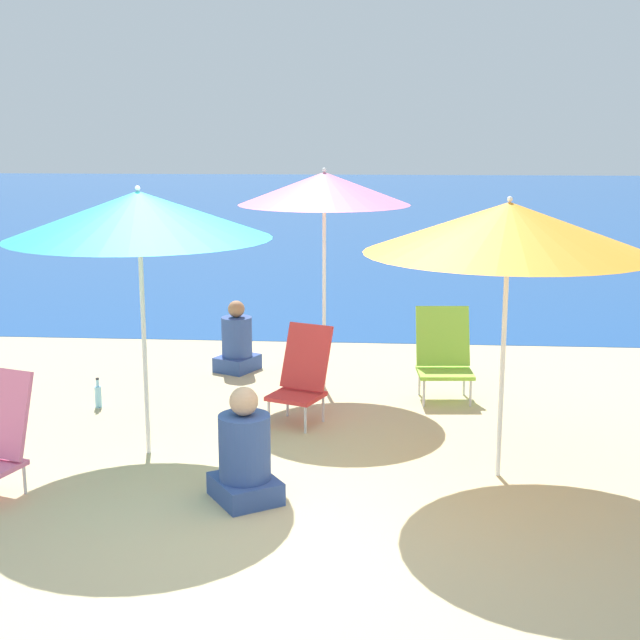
{
  "coord_description": "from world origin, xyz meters",
  "views": [
    {
      "loc": [
        0.88,
        -5.84,
        2.57
      ],
      "look_at": [
        0.34,
        1.4,
        1.0
      ],
      "focal_mm": 50.0,
      "sensor_mm": 36.0,
      "label": 1
    }
  ],
  "objects_px": {
    "beach_chair_lime": "(444,353)",
    "person_seated_near": "(237,343)",
    "water_bottle": "(98,396)",
    "beach_umbrella_pink": "(324,189)",
    "beach_umbrella_teal": "(139,215)",
    "person_seated_far": "(245,456)",
    "beach_umbrella_orange": "(509,228)",
    "beach_chair_red": "(302,374)"
  },
  "relations": [
    {
      "from": "beach_umbrella_teal",
      "to": "water_bottle",
      "type": "height_order",
      "value": "beach_umbrella_teal"
    },
    {
      "from": "beach_umbrella_teal",
      "to": "beach_chair_lime",
      "type": "relative_size",
      "value": 2.46
    },
    {
      "from": "person_seated_far",
      "to": "water_bottle",
      "type": "relative_size",
      "value": 2.89
    },
    {
      "from": "beach_chair_lime",
      "to": "person_seated_near",
      "type": "height_order",
      "value": "beach_chair_lime"
    },
    {
      "from": "beach_umbrella_teal",
      "to": "beach_umbrella_pink",
      "type": "bearing_deg",
      "value": 56.38
    },
    {
      "from": "beach_umbrella_orange",
      "to": "water_bottle",
      "type": "xyz_separation_m",
      "value": [
        -3.54,
        1.41,
        -1.76
      ]
    },
    {
      "from": "beach_chair_lime",
      "to": "person_seated_far",
      "type": "height_order",
      "value": "beach_chair_lime"
    },
    {
      "from": "water_bottle",
      "to": "beach_umbrella_pink",
      "type": "bearing_deg",
      "value": 20.96
    },
    {
      "from": "beach_chair_lime",
      "to": "person_seated_near",
      "type": "relative_size",
      "value": 1.13
    },
    {
      "from": "person_seated_far",
      "to": "beach_chair_red",
      "type": "bearing_deg",
      "value": 49.21
    },
    {
      "from": "water_bottle",
      "to": "beach_chair_lime",
      "type": "bearing_deg",
      "value": 10.08
    },
    {
      "from": "beach_umbrella_pink",
      "to": "beach_chair_red",
      "type": "xyz_separation_m",
      "value": [
        -0.12,
        -1.04,
        -1.56
      ]
    },
    {
      "from": "beach_umbrella_orange",
      "to": "beach_umbrella_pink",
      "type": "xyz_separation_m",
      "value": [
        -1.47,
        2.2,
        0.12
      ]
    },
    {
      "from": "beach_umbrella_orange",
      "to": "beach_umbrella_pink",
      "type": "height_order",
      "value": "beach_umbrella_pink"
    },
    {
      "from": "beach_umbrella_pink",
      "to": "beach_chair_lime",
      "type": "height_order",
      "value": "beach_umbrella_pink"
    },
    {
      "from": "beach_umbrella_teal",
      "to": "person_seated_near",
      "type": "height_order",
      "value": "beach_umbrella_teal"
    },
    {
      "from": "beach_umbrella_teal",
      "to": "person_seated_far",
      "type": "relative_size",
      "value": 2.6
    },
    {
      "from": "beach_umbrella_orange",
      "to": "beach_umbrella_pink",
      "type": "relative_size",
      "value": 0.95
    },
    {
      "from": "beach_chair_lime",
      "to": "beach_umbrella_pink",
      "type": "bearing_deg",
      "value": 165.16
    },
    {
      "from": "water_bottle",
      "to": "beach_chair_red",
      "type": "bearing_deg",
      "value": -7.25
    },
    {
      "from": "water_bottle",
      "to": "beach_umbrella_teal",
      "type": "bearing_deg",
      "value": -55.52
    },
    {
      "from": "person_seated_far",
      "to": "person_seated_near",
      "type": "bearing_deg",
      "value": 67.32
    },
    {
      "from": "beach_umbrella_orange",
      "to": "person_seated_near",
      "type": "relative_size",
      "value": 2.73
    },
    {
      "from": "beach_umbrella_orange",
      "to": "person_seated_far",
      "type": "distance_m",
      "value": 2.47
    },
    {
      "from": "beach_chair_red",
      "to": "person_seated_near",
      "type": "bearing_deg",
      "value": 139.95
    },
    {
      "from": "beach_chair_lime",
      "to": "person_seated_far",
      "type": "xyz_separation_m",
      "value": [
        -1.53,
        -2.58,
        -0.12
      ]
    },
    {
      "from": "beach_umbrella_orange",
      "to": "person_seated_far",
      "type": "height_order",
      "value": "beach_umbrella_orange"
    },
    {
      "from": "beach_umbrella_orange",
      "to": "water_bottle",
      "type": "height_order",
      "value": "beach_umbrella_orange"
    },
    {
      "from": "person_seated_near",
      "to": "beach_umbrella_teal",
      "type": "bearing_deg",
      "value": -70.51
    },
    {
      "from": "beach_umbrella_teal",
      "to": "water_bottle",
      "type": "relative_size",
      "value": 7.49
    },
    {
      "from": "beach_umbrella_pink",
      "to": "beach_chair_red",
      "type": "bearing_deg",
      "value": -96.69
    },
    {
      "from": "beach_umbrella_orange",
      "to": "beach_chair_lime",
      "type": "bearing_deg",
      "value": 98.54
    },
    {
      "from": "beach_chair_lime",
      "to": "water_bottle",
      "type": "xyz_separation_m",
      "value": [
        -3.24,
        -0.58,
        -0.33
      ]
    },
    {
      "from": "beach_chair_red",
      "to": "beach_umbrella_orange",
      "type": "bearing_deg",
      "value": -13.88
    },
    {
      "from": "beach_chair_lime",
      "to": "beach_chair_red",
      "type": "relative_size",
      "value": 1.02
    },
    {
      "from": "person_seated_near",
      "to": "beach_chair_lime",
      "type": "bearing_deg",
      "value": 5.63
    },
    {
      "from": "beach_umbrella_teal",
      "to": "beach_umbrella_orange",
      "type": "bearing_deg",
      "value": -5.6
    },
    {
      "from": "beach_chair_lime",
      "to": "water_bottle",
      "type": "bearing_deg",
      "value": -174.35
    },
    {
      "from": "beach_umbrella_teal",
      "to": "beach_chair_red",
      "type": "xyz_separation_m",
      "value": [
        1.16,
        0.89,
        -1.48
      ]
    },
    {
      "from": "beach_umbrella_orange",
      "to": "beach_chair_lime",
      "type": "height_order",
      "value": "beach_umbrella_orange"
    },
    {
      "from": "beach_chair_lime",
      "to": "beach_umbrella_teal",
      "type": "bearing_deg",
      "value": -149.51
    },
    {
      "from": "person_seated_near",
      "to": "water_bottle",
      "type": "distance_m",
      "value": 1.77
    }
  ]
}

